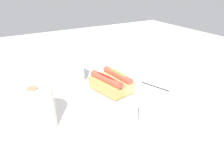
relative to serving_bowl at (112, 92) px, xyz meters
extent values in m
plane|color=beige|center=(0.00, 0.00, -0.02)|extent=(2.40, 2.40, 0.00)
cylinder|color=silver|center=(0.00, 0.00, 0.00)|extent=(0.27, 0.27, 0.03)
torus|color=silver|center=(0.00, 0.00, 0.01)|extent=(0.27, 0.27, 0.01)
cube|color=#DBB270|center=(0.01, -0.03, 0.03)|extent=(0.15, 0.06, 0.04)
cylinder|color=#B24C38|center=(0.01, -0.03, 0.06)|extent=(0.15, 0.04, 0.03)
ellipsoid|color=olive|center=(0.01, -0.03, 0.07)|extent=(0.11, 0.02, 0.01)
cube|color=tan|center=(-0.01, 0.03, 0.03)|extent=(0.16, 0.08, 0.04)
cylinder|color=#A84733|center=(-0.01, 0.03, 0.06)|extent=(0.15, 0.06, 0.03)
ellipsoid|color=red|center=(-0.01, 0.03, 0.07)|extent=(0.11, 0.03, 0.01)
cylinder|color=white|center=(-0.22, 0.00, 0.03)|extent=(0.07, 0.07, 0.09)
cylinder|color=silver|center=(-0.22, 0.00, 0.02)|extent=(0.06, 0.06, 0.07)
cylinder|color=white|center=(-0.06, 0.29, 0.05)|extent=(0.11, 0.11, 0.13)
cylinder|color=#997A5B|center=(-0.06, 0.29, 0.12)|extent=(0.03, 0.03, 0.00)
cube|color=white|center=(0.20, 0.08, 0.06)|extent=(0.12, 0.06, 0.15)
cylinder|color=black|center=(0.02, -0.18, -0.01)|extent=(0.21, 0.08, 0.01)
camera|label=1|loc=(-0.63, 0.37, 0.39)|focal=35.23mm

